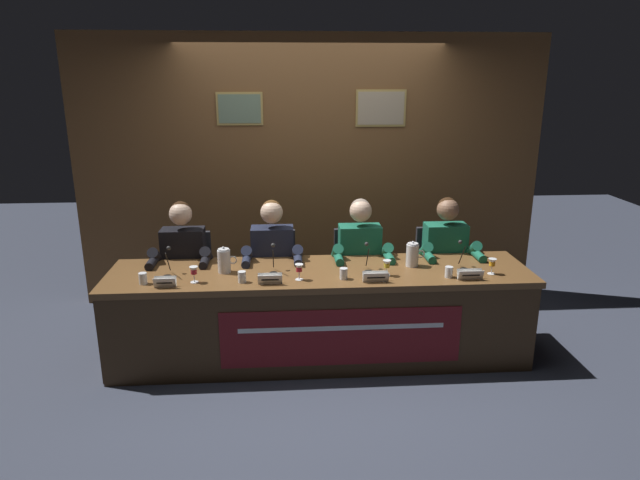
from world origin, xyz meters
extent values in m
plane|color=#383D4C|center=(0.00, 0.00, 0.00)|extent=(12.00, 12.00, 0.00)
cube|color=brown|center=(0.00, 1.30, 1.30)|extent=(4.52, 0.12, 2.60)
cube|color=tan|center=(-0.67, 1.24, 1.91)|extent=(0.43, 0.02, 0.30)
cube|color=slate|center=(-0.67, 1.22, 1.91)|extent=(0.39, 0.01, 0.26)
cube|color=tan|center=(0.67, 1.24, 1.91)|extent=(0.48, 0.02, 0.34)
cube|color=tan|center=(0.67, 1.22, 1.91)|extent=(0.44, 0.01, 0.30)
cube|color=brown|center=(0.00, 0.00, 0.71)|extent=(3.32, 0.78, 0.05)
cube|color=#402A16|center=(0.00, -0.37, 0.34)|extent=(3.26, 0.04, 0.69)
cube|color=#402A16|center=(-1.61, 0.00, 0.34)|extent=(0.08, 0.70, 0.69)
cube|color=#402A16|center=(1.61, 0.00, 0.34)|extent=(0.08, 0.70, 0.69)
cube|color=maroon|center=(0.13, -0.39, 0.34)|extent=(1.80, 0.01, 0.45)
cube|color=white|center=(0.13, -0.39, 0.42)|extent=(1.53, 0.00, 0.04)
cylinder|color=black|center=(-1.13, 0.49, 0.01)|extent=(0.44, 0.44, 0.02)
cylinder|color=black|center=(-1.13, 0.49, 0.22)|extent=(0.05, 0.05, 0.39)
cube|color=#232328|center=(-1.13, 0.49, 0.43)|extent=(0.44, 0.44, 0.03)
cube|color=#232328|center=(-1.13, 0.69, 0.66)|extent=(0.40, 0.05, 0.44)
cylinder|color=black|center=(-1.23, 0.14, 0.22)|extent=(0.10, 0.10, 0.44)
cylinder|color=black|center=(-1.03, 0.14, 0.22)|extent=(0.10, 0.10, 0.44)
cylinder|color=black|center=(-1.23, 0.29, 0.49)|extent=(0.13, 0.34, 0.13)
cylinder|color=black|center=(-1.03, 0.29, 0.49)|extent=(0.13, 0.34, 0.13)
cube|color=black|center=(-1.13, 0.46, 0.73)|extent=(0.36, 0.20, 0.48)
sphere|color=beige|center=(-1.13, 0.44, 1.11)|extent=(0.19, 0.19, 0.19)
sphere|color=#331E0F|center=(-1.13, 0.45, 1.12)|extent=(0.17, 0.17, 0.17)
cylinder|color=black|center=(-1.34, 0.36, 0.75)|extent=(0.09, 0.30, 0.25)
cylinder|color=black|center=(-0.92, 0.36, 0.75)|extent=(0.09, 0.30, 0.25)
cylinder|color=black|center=(-1.34, 0.20, 0.77)|extent=(0.07, 0.24, 0.07)
cylinder|color=black|center=(-0.92, 0.20, 0.77)|extent=(0.07, 0.24, 0.07)
cube|color=white|center=(-1.15, -0.30, 0.78)|extent=(0.16, 0.03, 0.08)
cube|color=white|center=(-1.15, -0.27, 0.78)|extent=(0.16, 0.03, 0.08)
cube|color=black|center=(-1.15, -0.31, 0.78)|extent=(0.11, 0.01, 0.01)
cylinder|color=white|center=(-0.95, -0.20, 0.74)|extent=(0.06, 0.06, 0.00)
cylinder|color=white|center=(-0.95, -0.20, 0.77)|extent=(0.01, 0.01, 0.05)
cone|color=white|center=(-0.95, -0.20, 0.83)|extent=(0.06, 0.06, 0.06)
cylinder|color=#B21E2D|center=(-0.95, -0.20, 0.82)|extent=(0.04, 0.04, 0.04)
cylinder|color=silver|center=(-1.32, -0.20, 0.78)|extent=(0.06, 0.06, 0.08)
cylinder|color=silver|center=(-1.32, -0.20, 0.76)|extent=(0.05, 0.05, 0.05)
cylinder|color=black|center=(-1.17, -0.09, 0.75)|extent=(0.06, 0.06, 0.02)
cylinder|color=black|center=(-1.17, -0.03, 0.85)|extent=(0.01, 0.13, 0.18)
sphere|color=#2D2D2D|center=(-1.17, 0.03, 0.94)|extent=(0.03, 0.03, 0.03)
cylinder|color=black|center=(-0.38, 0.49, 0.01)|extent=(0.44, 0.44, 0.02)
cylinder|color=black|center=(-0.38, 0.49, 0.22)|extent=(0.05, 0.05, 0.39)
cube|color=#232328|center=(-0.38, 0.49, 0.43)|extent=(0.44, 0.44, 0.03)
cube|color=#232328|center=(-0.38, 0.69, 0.66)|extent=(0.40, 0.05, 0.44)
cylinder|color=black|center=(-0.48, 0.14, 0.22)|extent=(0.10, 0.10, 0.44)
cylinder|color=black|center=(-0.28, 0.14, 0.22)|extent=(0.10, 0.10, 0.44)
cylinder|color=black|center=(-0.48, 0.29, 0.49)|extent=(0.13, 0.34, 0.13)
cylinder|color=black|center=(-0.28, 0.29, 0.49)|extent=(0.13, 0.34, 0.13)
cube|color=#1E2338|center=(-0.38, 0.46, 0.73)|extent=(0.36, 0.20, 0.48)
sphere|color=beige|center=(-0.38, 0.44, 1.11)|extent=(0.19, 0.19, 0.19)
sphere|color=#593819|center=(-0.38, 0.45, 1.12)|extent=(0.17, 0.17, 0.17)
cylinder|color=#1E2338|center=(-0.59, 0.36, 0.75)|extent=(0.09, 0.30, 0.25)
cylinder|color=#1E2338|center=(-0.17, 0.36, 0.75)|extent=(0.09, 0.30, 0.25)
cylinder|color=#1E2338|center=(-0.59, 0.20, 0.77)|extent=(0.07, 0.24, 0.07)
cylinder|color=#1E2338|center=(-0.17, 0.20, 0.77)|extent=(0.07, 0.24, 0.07)
cube|color=white|center=(-0.39, -0.29, 0.78)|extent=(0.18, 0.03, 0.08)
cube|color=white|center=(-0.39, -0.26, 0.78)|extent=(0.18, 0.03, 0.08)
cube|color=black|center=(-0.39, -0.29, 0.78)|extent=(0.13, 0.01, 0.01)
cylinder|color=white|center=(-0.17, -0.20, 0.74)|extent=(0.06, 0.06, 0.00)
cylinder|color=white|center=(-0.17, -0.20, 0.77)|extent=(0.01, 0.01, 0.05)
cone|color=white|center=(-0.17, -0.20, 0.83)|extent=(0.06, 0.06, 0.06)
cylinder|color=#B21E2D|center=(-0.17, -0.20, 0.82)|extent=(0.04, 0.04, 0.04)
cylinder|color=silver|center=(-0.60, -0.22, 0.78)|extent=(0.06, 0.06, 0.08)
cylinder|color=silver|center=(-0.60, -0.22, 0.76)|extent=(0.05, 0.05, 0.05)
cylinder|color=black|center=(-0.37, -0.08, 0.75)|extent=(0.06, 0.06, 0.02)
cylinder|color=black|center=(-0.37, -0.01, 0.85)|extent=(0.01, 0.13, 0.18)
sphere|color=#2D2D2D|center=(-0.37, 0.05, 0.94)|extent=(0.03, 0.03, 0.03)
cylinder|color=black|center=(0.38, 0.49, 0.01)|extent=(0.44, 0.44, 0.02)
cylinder|color=black|center=(0.38, 0.49, 0.22)|extent=(0.05, 0.05, 0.39)
cube|color=#232328|center=(0.38, 0.49, 0.43)|extent=(0.44, 0.44, 0.03)
cube|color=#232328|center=(0.38, 0.69, 0.66)|extent=(0.40, 0.05, 0.44)
cylinder|color=black|center=(0.28, 0.14, 0.22)|extent=(0.10, 0.10, 0.44)
cylinder|color=black|center=(0.48, 0.14, 0.22)|extent=(0.10, 0.10, 0.44)
cylinder|color=black|center=(0.28, 0.29, 0.49)|extent=(0.13, 0.34, 0.13)
cylinder|color=black|center=(0.48, 0.29, 0.49)|extent=(0.13, 0.34, 0.13)
cube|color=#196047|center=(0.38, 0.46, 0.73)|extent=(0.36, 0.20, 0.48)
sphere|color=beige|center=(0.38, 0.44, 1.11)|extent=(0.19, 0.19, 0.19)
sphere|color=gray|center=(0.38, 0.45, 1.12)|extent=(0.17, 0.17, 0.17)
cylinder|color=#196047|center=(0.17, 0.36, 0.75)|extent=(0.09, 0.30, 0.25)
cylinder|color=#196047|center=(0.59, 0.36, 0.75)|extent=(0.09, 0.30, 0.25)
cylinder|color=#196047|center=(0.17, 0.20, 0.77)|extent=(0.07, 0.24, 0.07)
cylinder|color=#196047|center=(0.59, 0.20, 0.77)|extent=(0.07, 0.24, 0.07)
cube|color=white|center=(0.40, -0.30, 0.78)|extent=(0.19, 0.03, 0.08)
cube|color=white|center=(0.40, -0.26, 0.78)|extent=(0.19, 0.03, 0.08)
cube|color=black|center=(0.40, -0.30, 0.78)|extent=(0.13, 0.01, 0.01)
cylinder|color=white|center=(0.50, -0.15, 0.74)|extent=(0.06, 0.06, 0.00)
cylinder|color=white|center=(0.50, -0.15, 0.77)|extent=(0.01, 0.01, 0.05)
cone|color=white|center=(0.50, -0.15, 0.83)|extent=(0.06, 0.06, 0.06)
cylinder|color=yellow|center=(0.50, -0.15, 0.82)|extent=(0.04, 0.04, 0.04)
cylinder|color=silver|center=(0.16, -0.20, 0.78)|extent=(0.06, 0.06, 0.08)
cylinder|color=silver|center=(0.16, -0.20, 0.76)|extent=(0.05, 0.05, 0.05)
cylinder|color=black|center=(0.37, -0.10, 0.75)|extent=(0.06, 0.06, 0.02)
cylinder|color=black|center=(0.37, -0.03, 0.85)|extent=(0.01, 0.13, 0.18)
sphere|color=#2D2D2D|center=(0.37, 0.03, 0.94)|extent=(0.03, 0.03, 0.03)
cylinder|color=black|center=(1.13, 0.49, 0.01)|extent=(0.44, 0.44, 0.02)
cylinder|color=black|center=(1.13, 0.49, 0.22)|extent=(0.05, 0.05, 0.39)
cube|color=#232328|center=(1.13, 0.49, 0.43)|extent=(0.44, 0.44, 0.03)
cube|color=#232328|center=(1.13, 0.69, 0.66)|extent=(0.40, 0.05, 0.44)
cylinder|color=black|center=(1.03, 0.14, 0.22)|extent=(0.10, 0.10, 0.44)
cylinder|color=black|center=(1.23, 0.14, 0.22)|extent=(0.10, 0.10, 0.44)
cylinder|color=black|center=(1.03, 0.29, 0.49)|extent=(0.13, 0.34, 0.13)
cylinder|color=black|center=(1.23, 0.29, 0.49)|extent=(0.13, 0.34, 0.13)
cube|color=#196047|center=(1.13, 0.46, 0.73)|extent=(0.36, 0.20, 0.48)
sphere|color=#8E664C|center=(1.13, 0.44, 1.11)|extent=(0.19, 0.19, 0.19)
sphere|color=#331E0F|center=(1.13, 0.45, 1.12)|extent=(0.17, 0.17, 0.17)
cylinder|color=#196047|center=(0.92, 0.36, 0.75)|extent=(0.09, 0.30, 0.25)
cylinder|color=#196047|center=(1.34, 0.36, 0.75)|extent=(0.09, 0.30, 0.25)
cylinder|color=#196047|center=(0.92, 0.20, 0.77)|extent=(0.07, 0.24, 0.07)
cylinder|color=#196047|center=(1.34, 0.20, 0.77)|extent=(0.07, 0.24, 0.07)
cube|color=white|center=(1.11, -0.30, 0.78)|extent=(0.19, 0.03, 0.08)
cube|color=white|center=(1.11, -0.27, 0.78)|extent=(0.19, 0.03, 0.08)
cube|color=black|center=(1.11, -0.30, 0.78)|extent=(0.13, 0.01, 0.01)
cylinder|color=white|center=(1.32, -0.17, 0.74)|extent=(0.06, 0.06, 0.00)
cylinder|color=white|center=(1.32, -0.17, 0.77)|extent=(0.01, 0.01, 0.05)
cone|color=white|center=(1.32, -0.17, 0.83)|extent=(0.06, 0.06, 0.06)
cylinder|color=orange|center=(1.32, -0.17, 0.82)|extent=(0.04, 0.04, 0.04)
cylinder|color=silver|center=(0.97, -0.22, 0.78)|extent=(0.06, 0.06, 0.08)
cylinder|color=silver|center=(0.97, -0.22, 0.76)|extent=(0.05, 0.05, 0.05)
cylinder|color=black|center=(1.13, -0.09, 0.75)|extent=(0.06, 0.06, 0.02)
cylinder|color=black|center=(1.13, -0.03, 0.85)|extent=(0.01, 0.13, 0.18)
sphere|color=#2D2D2D|center=(1.13, 0.03, 0.94)|extent=(0.03, 0.03, 0.03)
cylinder|color=silver|center=(-0.75, 0.01, 0.83)|extent=(0.10, 0.10, 0.18)
cylinder|color=silver|center=(-0.75, 0.01, 0.92)|extent=(0.08, 0.09, 0.01)
sphere|color=silver|center=(-0.75, 0.01, 0.94)|extent=(0.02, 0.02, 0.02)
torus|color=silver|center=(-0.68, 0.01, 0.84)|extent=(0.07, 0.01, 0.07)
cylinder|color=silver|center=(0.75, 0.05, 0.83)|extent=(0.10, 0.10, 0.18)
cylinder|color=silver|center=(0.75, 0.05, 0.92)|extent=(0.08, 0.09, 0.01)
sphere|color=silver|center=(0.75, 0.05, 0.94)|extent=(0.02, 0.02, 0.02)
torus|color=silver|center=(0.82, 0.05, 0.84)|extent=(0.07, 0.01, 0.07)
camera|label=1|loc=(-0.29, -4.13, 2.22)|focal=31.28mm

